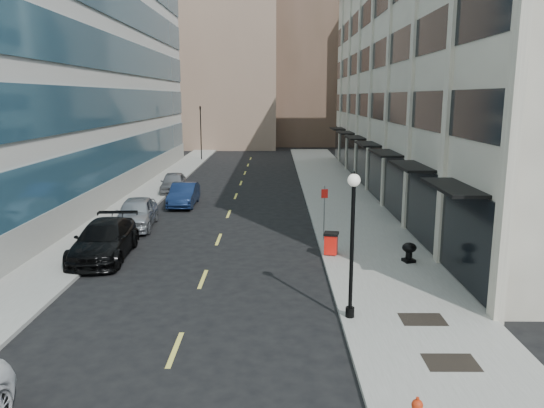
{
  "coord_description": "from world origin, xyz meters",
  "views": [
    {
      "loc": [
        2.87,
        -12.09,
        7.14
      ],
      "look_at": [
        2.73,
        12.88,
        2.08
      ],
      "focal_mm": 35.0,
      "sensor_mm": 36.0,
      "label": 1
    }
  ],
  "objects_px": {
    "traffic_signal": "(200,110)",
    "sign_post": "(324,206)",
    "car_grey_sedan": "(174,183)",
    "urn_planter": "(409,250)",
    "car_black_pickup": "(104,240)",
    "car_silver_sedan": "(136,213)",
    "trash_bin": "(331,243)",
    "lamppost": "(352,233)",
    "car_blue_sedan": "(184,195)"
  },
  "relations": [
    {
      "from": "sign_post",
      "to": "urn_planter",
      "type": "xyz_separation_m",
      "value": [
        3.35,
        -3.54,
        -1.22
      ]
    },
    {
      "from": "traffic_signal",
      "to": "car_blue_sedan",
      "type": "bearing_deg",
      "value": -84.84
    },
    {
      "from": "car_black_pickup",
      "to": "car_silver_sedan",
      "type": "height_order",
      "value": "car_silver_sedan"
    },
    {
      "from": "trash_bin",
      "to": "sign_post",
      "type": "relative_size",
      "value": 0.37
    },
    {
      "from": "traffic_signal",
      "to": "lamppost",
      "type": "xyz_separation_m",
      "value": [
        10.8,
        -44.0,
        -2.76
      ]
    },
    {
      "from": "car_silver_sedan",
      "to": "lamppost",
      "type": "distance_m",
      "value": 16.2
    },
    {
      "from": "car_grey_sedan",
      "to": "sign_post",
      "type": "height_order",
      "value": "sign_post"
    },
    {
      "from": "car_silver_sedan",
      "to": "urn_planter",
      "type": "xyz_separation_m",
      "value": [
        13.45,
        -6.63,
        -0.17
      ]
    },
    {
      "from": "car_silver_sedan",
      "to": "car_blue_sedan",
      "type": "xyz_separation_m",
      "value": [
        1.6,
        6.06,
        -0.09
      ]
    },
    {
      "from": "car_black_pickup",
      "to": "car_silver_sedan",
      "type": "distance_m",
      "value": 5.63
    },
    {
      "from": "car_silver_sedan",
      "to": "lamppost",
      "type": "xyz_separation_m",
      "value": [
        10.1,
        -12.48,
        2.12
      ]
    },
    {
      "from": "traffic_signal",
      "to": "sign_post",
      "type": "xyz_separation_m",
      "value": [
        10.8,
        -34.61,
        -3.83
      ]
    },
    {
      "from": "car_black_pickup",
      "to": "trash_bin",
      "type": "height_order",
      "value": "car_black_pickup"
    },
    {
      "from": "traffic_signal",
      "to": "trash_bin",
      "type": "relative_size",
      "value": 6.83
    },
    {
      "from": "car_silver_sedan",
      "to": "urn_planter",
      "type": "height_order",
      "value": "car_silver_sedan"
    },
    {
      "from": "sign_post",
      "to": "lamppost",
      "type": "bearing_deg",
      "value": -96.91
    },
    {
      "from": "urn_planter",
      "to": "trash_bin",
      "type": "bearing_deg",
      "value": 161.67
    },
    {
      "from": "traffic_signal",
      "to": "urn_planter",
      "type": "bearing_deg",
      "value": -69.65
    },
    {
      "from": "car_silver_sedan",
      "to": "car_grey_sedan",
      "type": "distance_m",
      "value": 10.93
    },
    {
      "from": "car_black_pickup",
      "to": "trash_bin",
      "type": "relative_size",
      "value": 5.53
    },
    {
      "from": "traffic_signal",
      "to": "car_black_pickup",
      "type": "bearing_deg",
      "value": -88.92
    },
    {
      "from": "car_silver_sedan",
      "to": "trash_bin",
      "type": "relative_size",
      "value": 4.8
    },
    {
      "from": "lamppost",
      "to": "sign_post",
      "type": "xyz_separation_m",
      "value": [
        -0.0,
        9.39,
        -1.07
      ]
    },
    {
      "from": "trash_bin",
      "to": "lamppost",
      "type": "xyz_separation_m",
      "value": [
        -0.1,
        -6.92,
        2.26
      ]
    },
    {
      "from": "car_blue_sedan",
      "to": "car_grey_sedan",
      "type": "distance_m",
      "value": 5.13
    },
    {
      "from": "traffic_signal",
      "to": "urn_planter",
      "type": "xyz_separation_m",
      "value": [
        14.15,
        -38.15,
        -5.05
      ]
    },
    {
      "from": "car_grey_sedan",
      "to": "lamppost",
      "type": "xyz_separation_m",
      "value": [
        10.1,
        -23.41,
        2.19
      ]
    },
    {
      "from": "car_black_pickup",
      "to": "urn_planter",
      "type": "relative_size",
      "value": 6.66
    },
    {
      "from": "lamppost",
      "to": "urn_planter",
      "type": "xyz_separation_m",
      "value": [
        3.35,
        5.85,
        -2.29
      ]
    },
    {
      "from": "car_black_pickup",
      "to": "lamppost",
      "type": "distance_m",
      "value": 12.39
    },
    {
      "from": "car_grey_sedan",
      "to": "sign_post",
      "type": "relative_size",
      "value": 1.64
    },
    {
      "from": "urn_planter",
      "to": "lamppost",
      "type": "bearing_deg",
      "value": -119.79
    },
    {
      "from": "lamppost",
      "to": "traffic_signal",
      "type": "bearing_deg",
      "value": 103.79
    },
    {
      "from": "urn_planter",
      "to": "car_grey_sedan",
      "type": "bearing_deg",
      "value": 127.43
    },
    {
      "from": "car_blue_sedan",
      "to": "car_black_pickup",
      "type": "bearing_deg",
      "value": -97.99
    },
    {
      "from": "traffic_signal",
      "to": "sign_post",
      "type": "bearing_deg",
      "value": -72.67
    },
    {
      "from": "sign_post",
      "to": "urn_planter",
      "type": "distance_m",
      "value": 5.02
    },
    {
      "from": "traffic_signal",
      "to": "car_silver_sedan",
      "type": "xyz_separation_m",
      "value": [
        0.7,
        -31.52,
        -4.88
      ]
    },
    {
      "from": "car_black_pickup",
      "to": "lamppost",
      "type": "xyz_separation_m",
      "value": [
        10.1,
        -6.86,
        2.14
      ]
    },
    {
      "from": "sign_post",
      "to": "car_silver_sedan",
      "type": "bearing_deg",
      "value": 156.05
    },
    {
      "from": "car_blue_sedan",
      "to": "urn_planter",
      "type": "xyz_separation_m",
      "value": [
        11.85,
        -12.69,
        -0.08
      ]
    },
    {
      "from": "car_grey_sedan",
      "to": "urn_planter",
      "type": "relative_size",
      "value": 5.31
    },
    {
      "from": "car_black_pickup",
      "to": "car_blue_sedan",
      "type": "bearing_deg",
      "value": 79.41
    },
    {
      "from": "car_grey_sedan",
      "to": "car_silver_sedan",
      "type": "bearing_deg",
      "value": -95.39
    },
    {
      "from": "car_black_pickup",
      "to": "lamppost",
      "type": "height_order",
      "value": "lamppost"
    },
    {
      "from": "car_grey_sedan",
      "to": "trash_bin",
      "type": "xyz_separation_m",
      "value": [
        10.2,
        -16.49,
        -0.07
      ]
    },
    {
      "from": "traffic_signal",
      "to": "lamppost",
      "type": "distance_m",
      "value": 45.39
    },
    {
      "from": "car_grey_sedan",
      "to": "urn_planter",
      "type": "bearing_deg",
      "value": -57.96
    },
    {
      "from": "car_black_pickup",
      "to": "car_grey_sedan",
      "type": "relative_size",
      "value": 1.25
    },
    {
      "from": "car_grey_sedan",
      "to": "lamppost",
      "type": "bearing_deg",
      "value": -72.06
    }
  ]
}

